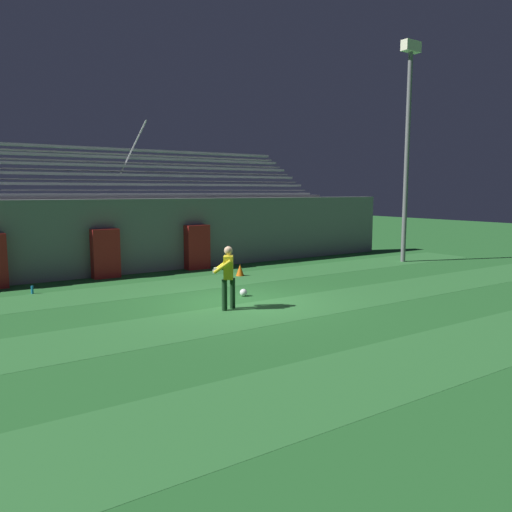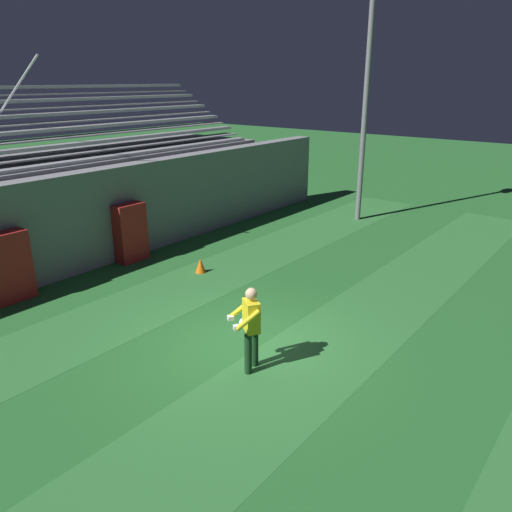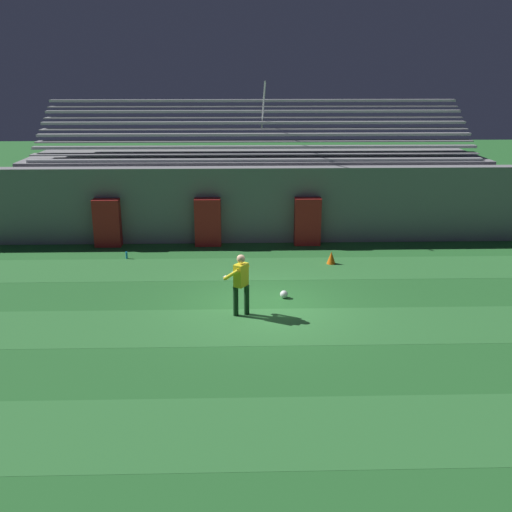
# 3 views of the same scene
# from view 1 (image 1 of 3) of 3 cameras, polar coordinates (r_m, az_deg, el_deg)

# --- Properties ---
(ground_plane) EXTENTS (80.00, 80.00, 0.00)m
(ground_plane) POSITION_cam_1_polar(r_m,az_deg,el_deg) (14.06, -2.26, -5.26)
(ground_plane) COLOR #286B2D
(turf_stripe_near) EXTENTS (28.00, 2.29, 0.01)m
(turf_stripe_near) POSITION_cam_1_polar(r_m,az_deg,el_deg) (9.65, 17.11, -11.55)
(turf_stripe_near) COLOR #337A38
(turf_stripe_near) RESTS_ON ground
(turf_stripe_mid) EXTENTS (28.00, 2.29, 0.01)m
(turf_stripe_mid) POSITION_cam_1_polar(r_m,az_deg,el_deg) (12.90, 1.05, -6.40)
(turf_stripe_mid) COLOR #337A38
(turf_stripe_mid) RESTS_ON ground
(turf_stripe_far) EXTENTS (28.00, 2.29, 0.01)m
(turf_stripe_far) POSITION_cam_1_polar(r_m,az_deg,el_deg) (16.79, -7.93, -3.22)
(turf_stripe_far) COLOR #337A38
(turf_stripe_far) RESTS_ON ground
(back_wall) EXTENTS (24.00, 0.60, 2.80)m
(back_wall) POSITION_cam_1_polar(r_m,az_deg,el_deg) (19.63, -12.26, 2.34)
(back_wall) COLOR gray
(back_wall) RESTS_ON ground
(padding_pillar_gate_left) EXTENTS (0.96, 0.44, 1.75)m
(padding_pillar_gate_left) POSITION_cam_1_polar(r_m,az_deg,el_deg) (18.57, -16.83, 0.27)
(padding_pillar_gate_left) COLOR #B21E1E
(padding_pillar_gate_left) RESTS_ON ground
(padding_pillar_gate_right) EXTENTS (0.96, 0.44, 1.75)m
(padding_pillar_gate_right) POSITION_cam_1_polar(r_m,az_deg,el_deg) (19.93, -6.74, 1.01)
(padding_pillar_gate_right) COLOR #B21E1E
(padding_pillar_gate_right) RESTS_ON ground
(bleacher_stand) EXTENTS (18.00, 4.75, 5.83)m
(bleacher_stand) POSITION_cam_1_polar(r_m,az_deg,el_deg) (22.14, -14.83, 3.11)
(bleacher_stand) COLOR gray
(bleacher_stand) RESTS_ON ground
(floodlight_pole) EXTENTS (0.90, 0.36, 9.30)m
(floodlight_pole) POSITION_cam_1_polar(r_m,az_deg,el_deg) (22.85, 16.97, 13.85)
(floodlight_pole) COLOR slate
(floodlight_pole) RESTS_ON ground
(goalkeeper) EXTENTS (0.71, 0.74, 1.67)m
(goalkeeper) POSITION_cam_1_polar(r_m,az_deg,el_deg) (12.99, -3.24, -2.03)
(goalkeeper) COLOR #143319
(goalkeeper) RESTS_ON ground
(soccer_ball) EXTENTS (0.22, 0.22, 0.22)m
(soccer_ball) POSITION_cam_1_polar(r_m,az_deg,el_deg) (14.77, -1.44, -4.20)
(soccer_ball) COLOR white
(soccer_ball) RESTS_ON ground
(traffic_cone) EXTENTS (0.30, 0.30, 0.42)m
(traffic_cone) POSITION_cam_1_polar(r_m,az_deg,el_deg) (18.28, -1.84, -1.62)
(traffic_cone) COLOR orange
(traffic_cone) RESTS_ON ground
(water_bottle) EXTENTS (0.07, 0.07, 0.24)m
(water_bottle) POSITION_cam_1_polar(r_m,az_deg,el_deg) (16.57, -24.21, -3.55)
(water_bottle) COLOR #1E8CD8
(water_bottle) RESTS_ON ground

